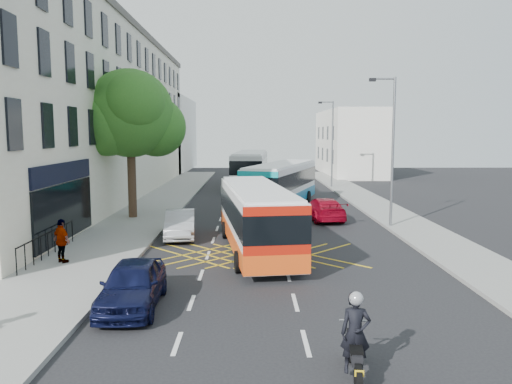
{
  "coord_description": "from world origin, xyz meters",
  "views": [
    {
      "loc": [
        -1.37,
        -14.85,
        5.2
      ],
      "look_at": [
        -1.1,
        10.4,
        2.2
      ],
      "focal_mm": 35.0,
      "sensor_mm": 36.0,
      "label": 1
    }
  ],
  "objects_px": {
    "bus_far": "(251,169)",
    "distant_car_grey": "(259,173)",
    "bus_near": "(256,217)",
    "bus_mid": "(281,184)",
    "lamp_far": "(331,139)",
    "distant_car_silver": "(288,177)",
    "pedestrian_far": "(62,241)",
    "red_hatchback": "(323,209)",
    "lamp_near": "(391,144)",
    "motorbike": "(355,338)",
    "parked_car_blue": "(132,284)",
    "parked_car_silver": "(180,224)",
    "street_tree": "(130,114)"
  },
  "relations": [
    {
      "from": "bus_near",
      "to": "distant_car_silver",
      "type": "distance_m",
      "value": 29.49
    },
    {
      "from": "street_tree",
      "to": "bus_mid",
      "type": "height_order",
      "value": "street_tree"
    },
    {
      "from": "parked_car_silver",
      "to": "distant_car_silver",
      "type": "height_order",
      "value": "distant_car_silver"
    },
    {
      "from": "street_tree",
      "to": "bus_far",
      "type": "height_order",
      "value": "street_tree"
    },
    {
      "from": "parked_car_silver",
      "to": "distant_car_silver",
      "type": "bearing_deg",
      "value": 67.99
    },
    {
      "from": "bus_near",
      "to": "red_hatchback",
      "type": "relative_size",
      "value": 2.28
    },
    {
      "from": "motorbike",
      "to": "parked_car_silver",
      "type": "distance_m",
      "value": 15.58
    },
    {
      "from": "parked_car_blue",
      "to": "distant_car_silver",
      "type": "relative_size",
      "value": 0.95
    },
    {
      "from": "lamp_far",
      "to": "parked_car_blue",
      "type": "height_order",
      "value": "lamp_far"
    },
    {
      "from": "lamp_near",
      "to": "distant_car_silver",
      "type": "distance_m",
      "value": 24.67
    },
    {
      "from": "bus_near",
      "to": "pedestrian_far",
      "type": "xyz_separation_m",
      "value": [
        -7.61,
        -2.54,
        -0.5
      ]
    },
    {
      "from": "bus_far",
      "to": "red_hatchback",
      "type": "relative_size",
      "value": 2.68
    },
    {
      "from": "distant_car_silver",
      "to": "pedestrian_far",
      "type": "distance_m",
      "value": 33.72
    },
    {
      "from": "bus_mid",
      "to": "distant_car_silver",
      "type": "bearing_deg",
      "value": 102.65
    },
    {
      "from": "red_hatchback",
      "to": "distant_car_grey",
      "type": "distance_m",
      "value": 26.29
    },
    {
      "from": "bus_mid",
      "to": "distant_car_silver",
      "type": "relative_size",
      "value": 2.58
    },
    {
      "from": "distant_car_silver",
      "to": "motorbike",
      "type": "bearing_deg",
      "value": 81.2
    },
    {
      "from": "parked_car_silver",
      "to": "red_hatchback",
      "type": "bearing_deg",
      "value": 25.9
    },
    {
      "from": "parked_car_blue",
      "to": "distant_car_silver",
      "type": "height_order",
      "value": "distant_car_silver"
    },
    {
      "from": "bus_far",
      "to": "motorbike",
      "type": "xyz_separation_m",
      "value": [
        2.22,
        -37.82,
        -0.9
      ]
    },
    {
      "from": "bus_mid",
      "to": "parked_car_blue",
      "type": "xyz_separation_m",
      "value": [
        -5.68,
        -20.09,
        -0.92
      ]
    },
    {
      "from": "lamp_near",
      "to": "bus_mid",
      "type": "height_order",
      "value": "lamp_near"
    },
    {
      "from": "bus_mid",
      "to": "lamp_far",
      "type": "bearing_deg",
      "value": 84.88
    },
    {
      "from": "parked_car_blue",
      "to": "distant_car_grey",
      "type": "bearing_deg",
      "value": 82.1
    },
    {
      "from": "bus_near",
      "to": "motorbike",
      "type": "xyz_separation_m",
      "value": [
        1.96,
        -11.61,
        -0.62
      ]
    },
    {
      "from": "lamp_far",
      "to": "pedestrian_far",
      "type": "height_order",
      "value": "lamp_far"
    },
    {
      "from": "bus_mid",
      "to": "distant_car_grey",
      "type": "xyz_separation_m",
      "value": [
        -1.2,
        21.03,
        -0.88
      ]
    },
    {
      "from": "lamp_near",
      "to": "distant_car_grey",
      "type": "relative_size",
      "value": 1.49
    },
    {
      "from": "bus_mid",
      "to": "distant_car_silver",
      "type": "height_order",
      "value": "bus_mid"
    },
    {
      "from": "lamp_far",
      "to": "red_hatchback",
      "type": "relative_size",
      "value": 1.74
    },
    {
      "from": "lamp_near",
      "to": "bus_near",
      "type": "relative_size",
      "value": 0.76
    },
    {
      "from": "bus_near",
      "to": "bus_mid",
      "type": "bearing_deg",
      "value": 74.1
    },
    {
      "from": "lamp_far",
      "to": "motorbike",
      "type": "bearing_deg",
      "value": -98.29
    },
    {
      "from": "bus_mid",
      "to": "pedestrian_far",
      "type": "height_order",
      "value": "bus_mid"
    },
    {
      "from": "street_tree",
      "to": "distant_car_grey",
      "type": "xyz_separation_m",
      "value": [
        8.09,
        25.77,
        -5.54
      ]
    },
    {
      "from": "red_hatchback",
      "to": "distant_car_silver",
      "type": "height_order",
      "value": "distant_car_silver"
    },
    {
      "from": "street_tree",
      "to": "parked_car_silver",
      "type": "height_order",
      "value": "street_tree"
    },
    {
      "from": "lamp_near",
      "to": "bus_near",
      "type": "distance_m",
      "value": 9.49
    },
    {
      "from": "bus_near",
      "to": "bus_far",
      "type": "height_order",
      "value": "bus_far"
    },
    {
      "from": "lamp_near",
      "to": "red_hatchback",
      "type": "bearing_deg",
      "value": 140.34
    },
    {
      "from": "motorbike",
      "to": "distant_car_silver",
      "type": "xyz_separation_m",
      "value": [
        1.66,
        40.87,
        -0.15
      ]
    },
    {
      "from": "pedestrian_far",
      "to": "red_hatchback",
      "type": "bearing_deg",
      "value": -100.24
    },
    {
      "from": "bus_far",
      "to": "red_hatchback",
      "type": "height_order",
      "value": "bus_far"
    },
    {
      "from": "bus_far",
      "to": "pedestrian_far",
      "type": "height_order",
      "value": "bus_far"
    },
    {
      "from": "street_tree",
      "to": "red_hatchback",
      "type": "distance_m",
      "value": 12.8
    },
    {
      "from": "bus_near",
      "to": "motorbike",
      "type": "relative_size",
      "value": 4.88
    },
    {
      "from": "lamp_near",
      "to": "parked_car_blue",
      "type": "bearing_deg",
      "value": -131.85
    },
    {
      "from": "pedestrian_far",
      "to": "street_tree",
      "type": "bearing_deg",
      "value": -53.0
    },
    {
      "from": "bus_far",
      "to": "distant_car_grey",
      "type": "bearing_deg",
      "value": 86.84
    },
    {
      "from": "bus_near",
      "to": "pedestrian_far",
      "type": "bearing_deg",
      "value": -169.08
    }
  ]
}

